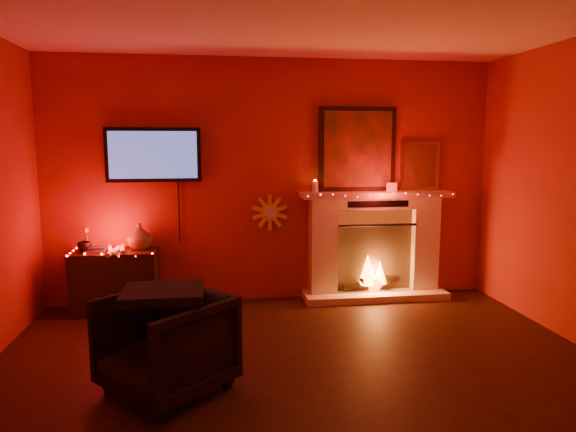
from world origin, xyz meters
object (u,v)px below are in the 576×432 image
Objects in this scene: tv at (154,155)px; console_table at (117,277)px; fireplace at (374,235)px; sunburst_clock at (270,212)px; armchair at (166,344)px.

console_table is at bearing -154.59° from tv.
fireplace reaches higher than sunburst_clock.
sunburst_clock reaches higher than armchair.
fireplace reaches higher than armchair.
fireplace reaches higher than console_table.
tv is 3.10× the size of sunburst_clock.
sunburst_clock is 2.42m from armchair.
tv is 1.33× the size of console_table.
tv is 1.57× the size of armchair.
fireplace is 2.99m from armchair.
tv is 2.47m from armchair.
tv reaches higher than console_table.
armchair is at bearing -114.87° from sunburst_clock.
console_table is 1.19× the size of armchair.
fireplace is at bearing 2.56° from console_table.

